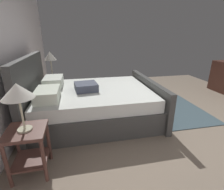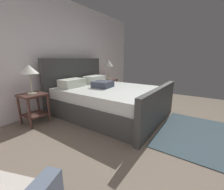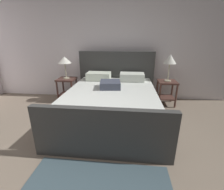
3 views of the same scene
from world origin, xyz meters
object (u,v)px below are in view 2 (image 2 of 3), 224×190
object	(u,v)px
nightstand_right	(109,85)
table_lamp_left	(29,70)
table_lamp_right	(109,64)
bed	(108,99)
nightstand_left	(34,104)

from	to	relation	value
nightstand_right	table_lamp_left	bearing A→B (deg)	179.41
table_lamp_left	nightstand_right	bearing A→B (deg)	-0.59
nightstand_right	table_lamp_right	bearing A→B (deg)	33.69
nightstand_right	table_lamp_right	xyz separation A→B (m)	(0.00, 0.00, 0.70)
bed	nightstand_left	size ratio (longest dim) A/B	3.95
nightstand_right	table_lamp_right	world-z (taller)	table_lamp_right
nightstand_right	table_lamp_right	size ratio (longest dim) A/B	0.96
nightstand_left	table_lamp_left	bearing A→B (deg)	108.43
nightstand_left	table_lamp_right	bearing A→B (deg)	-0.59
bed	table_lamp_right	distance (m)	1.70
bed	nightstand_left	xyz separation A→B (m)	(-1.27, 0.88, 0.05)
nightstand_left	table_lamp_left	world-z (taller)	table_lamp_left
table_lamp_right	table_lamp_left	size ratio (longest dim) A/B	1.13
bed	table_lamp_right	xyz separation A→B (m)	(1.27, 0.85, 0.75)
table_lamp_right	nightstand_right	bearing A→B (deg)	-146.31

